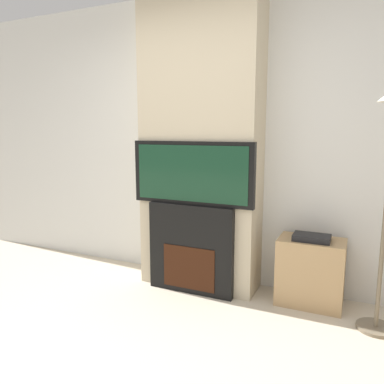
# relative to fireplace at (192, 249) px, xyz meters

# --- Properties ---
(wall_back) EXTENTS (6.00, 0.06, 2.70)m
(wall_back) POSITION_rel_fireplace_xyz_m (0.00, 0.41, 0.95)
(wall_back) COLOR silver
(wall_back) RESTS_ON ground_plane
(chimney_breast) EXTENTS (1.08, 0.38, 2.70)m
(chimney_breast) POSITION_rel_fireplace_xyz_m (0.00, 0.19, 0.95)
(chimney_breast) COLOR beige
(chimney_breast) RESTS_ON ground_plane
(fireplace) EXTENTS (0.79, 0.15, 0.80)m
(fireplace) POSITION_rel_fireplace_xyz_m (0.00, 0.00, 0.00)
(fireplace) COLOR black
(fireplace) RESTS_ON ground_plane
(television) EXTENTS (1.12, 0.07, 0.55)m
(television) POSITION_rel_fireplace_xyz_m (0.00, -0.00, 0.68)
(television) COLOR black
(television) RESTS_ON fireplace
(media_stand) EXTENTS (0.53, 0.34, 0.61)m
(media_stand) POSITION_rel_fireplace_xyz_m (1.00, 0.18, -0.11)
(media_stand) COLOR tan
(media_stand) RESTS_ON ground_plane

